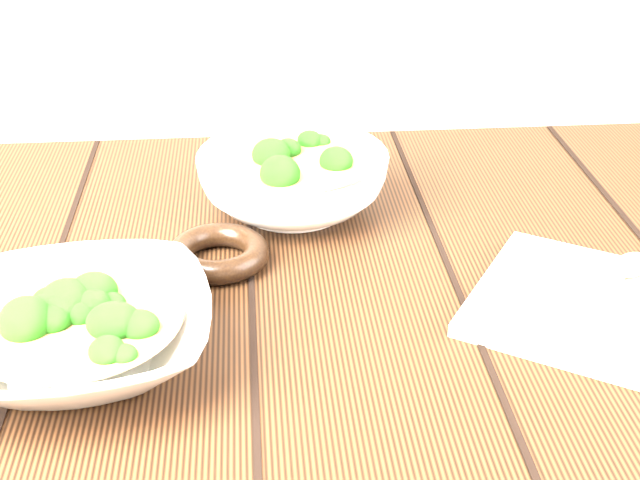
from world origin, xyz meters
TOP-DOWN VIEW (x-y plane):
  - table at (0.00, 0.00)m, footprint 1.20×0.80m
  - soup_bowl_front at (-0.17, -0.10)m, footprint 0.25×0.25m
  - soup_bowl_back at (0.03, 0.18)m, footprint 0.23×0.23m
  - trivet at (-0.05, 0.06)m, footprint 0.13×0.13m
  - napkin at (0.31, -0.07)m, footprint 0.31×0.30m
  - spoon_left at (0.33, -0.04)m, footprint 0.15×0.16m

SIDE VIEW (x-z plane):
  - table at x=0.00m, z-range 0.26..1.01m
  - napkin at x=0.31m, z-range 0.75..0.76m
  - trivet at x=-0.05m, z-range 0.75..0.78m
  - spoon_left at x=0.33m, z-range 0.76..0.77m
  - soup_bowl_front at x=-0.17m, z-range 0.75..0.81m
  - soup_bowl_back at x=0.03m, z-range 0.75..0.83m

